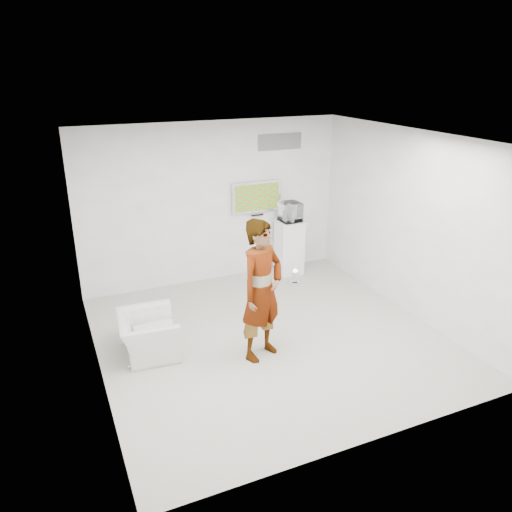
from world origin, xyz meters
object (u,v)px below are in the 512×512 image
(armchair, at_px, (148,335))
(pedestal, at_px, (289,247))
(person, at_px, (262,290))
(floor_uplight, at_px, (295,277))
(tv, at_px, (256,197))

(armchair, relative_size, pedestal, 0.86)
(pedestal, bearing_deg, person, -124.41)
(floor_uplight, bearing_deg, tv, 115.35)
(tv, bearing_deg, armchair, -140.84)
(person, relative_size, floor_uplight, 6.65)
(tv, xyz_separation_m, pedestal, (0.59, -0.27, -1.02))
(person, relative_size, armchair, 2.21)
(tv, height_order, floor_uplight, tv)
(person, distance_m, armchair, 1.78)
(person, bearing_deg, armchair, 130.01)
(person, distance_m, pedestal, 3.15)
(floor_uplight, bearing_deg, person, -128.90)
(person, distance_m, floor_uplight, 2.67)
(tv, bearing_deg, floor_uplight, -64.65)
(tv, relative_size, floor_uplight, 3.27)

